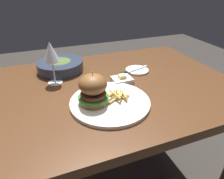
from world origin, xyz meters
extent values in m
cube|color=#56331C|center=(0.00, 0.00, 0.72)|extent=(1.33, 0.81, 0.04)
cylinder|color=#56331C|center=(0.60, 0.34, 0.35)|extent=(0.06, 0.06, 0.70)
cylinder|color=white|center=(0.02, -0.14, 0.75)|extent=(0.32, 0.32, 0.01)
cylinder|color=#9E6B38|center=(-0.04, -0.14, 0.77)|extent=(0.11, 0.11, 0.02)
cylinder|color=#38842D|center=(-0.04, -0.14, 0.78)|extent=(0.12, 0.12, 0.01)
cylinder|color=brown|center=(-0.04, -0.14, 0.79)|extent=(0.10, 0.10, 0.02)
ellipsoid|color=brown|center=(-0.04, -0.14, 0.83)|extent=(0.11, 0.11, 0.07)
cylinder|color=#CCB78C|center=(-0.04, -0.14, 0.86)|extent=(0.00, 0.00, 0.05)
cylinder|color=#EABC5B|center=(0.09, -0.10, 0.76)|extent=(0.02, 0.05, 0.01)
cylinder|color=#E0B251|center=(0.04, -0.15, 0.76)|extent=(0.07, 0.05, 0.01)
cylinder|color=#E0B251|center=(0.03, -0.11, 0.76)|extent=(0.05, 0.02, 0.01)
cylinder|color=#E0B251|center=(0.09, -0.13, 0.76)|extent=(0.04, 0.04, 0.01)
cylinder|color=#E0B251|center=(0.07, -0.14, 0.76)|extent=(0.03, 0.07, 0.01)
cylinder|color=#EABC5B|center=(0.08, -0.15, 0.77)|extent=(0.01, 0.05, 0.01)
cylinder|color=#E0B251|center=(0.07, -0.14, 0.76)|extent=(0.04, 0.04, 0.01)
cylinder|color=#EABC5B|center=(0.07, -0.15, 0.78)|extent=(0.03, 0.04, 0.01)
cylinder|color=#E0B251|center=(0.05, -0.14, 0.78)|extent=(0.03, 0.07, 0.01)
cylinder|color=#EABC5B|center=(0.04, -0.12, 0.77)|extent=(0.05, 0.04, 0.01)
cylinder|color=silver|center=(-0.16, 0.11, 0.74)|extent=(0.07, 0.07, 0.00)
cylinder|color=silver|center=(-0.16, 0.11, 0.80)|extent=(0.01, 0.01, 0.11)
cone|color=silver|center=(-0.16, 0.11, 0.89)|extent=(0.07, 0.07, 0.09)
cylinder|color=white|center=(0.26, 0.09, 0.74)|extent=(0.12, 0.12, 0.01)
cube|color=silver|center=(0.26, 0.09, 0.75)|extent=(0.14, 0.05, 0.00)
cube|color=black|center=(0.17, 0.06, 0.76)|extent=(0.06, 0.03, 0.01)
cube|color=white|center=(0.14, 0.01, 0.75)|extent=(0.09, 0.08, 0.02)
cube|color=#F4E58C|center=(0.14, 0.01, 0.77)|extent=(0.03, 0.03, 0.02)
cylinder|color=#2D384C|center=(-0.11, 0.24, 0.77)|extent=(0.24, 0.24, 0.05)
ellipsoid|color=#4C662D|center=(-0.11, 0.24, 0.79)|extent=(0.13, 0.13, 0.02)
camera|label=1|loc=(-0.20, -0.76, 1.18)|focal=32.00mm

